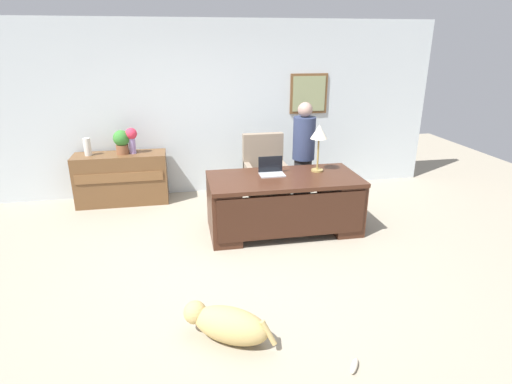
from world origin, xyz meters
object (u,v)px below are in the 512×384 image
at_px(desk, 284,202).
at_px(potted_plant, 122,141).
at_px(desk_lamp, 319,135).
at_px(vase_with_flowers, 132,137).
at_px(armchair, 265,176).
at_px(dog_toy_bone, 354,366).
at_px(credenza, 122,179).
at_px(vase_empty, 87,147).
at_px(laptop, 271,170).
at_px(dog_lying, 227,324).
at_px(person_standing, 303,155).

distance_m(desk, potted_plant, 2.65).
bearing_deg(desk_lamp, vase_with_flowers, 152.88).
bearing_deg(armchair, vase_with_flowers, 163.36).
bearing_deg(dog_toy_bone, credenza, 118.01).
bearing_deg(dog_toy_bone, vase_empty, 122.67).
relative_size(vase_with_flowers, dog_toy_bone, 2.25).
distance_m(laptop, desk_lamp, 0.77).
relative_size(vase_empty, dog_toy_bone, 1.51).
height_order(desk, vase_empty, vase_empty).
bearing_deg(dog_toy_bone, dog_lying, 150.70).
distance_m(desk_lamp, vase_with_flowers, 2.79).
xyz_separation_m(armchair, vase_with_flowers, (-1.92, 0.57, 0.53)).
bearing_deg(credenza, person_standing, -14.63).
bearing_deg(desk_lamp, dog_toy_bone, -102.01).
xyz_separation_m(dog_lying, vase_empty, (-1.62, 3.45, 0.75)).
xyz_separation_m(vase_with_flowers, vase_empty, (-0.64, 0.00, -0.11)).
height_order(dog_lying, dog_toy_bone, dog_lying).
bearing_deg(armchair, laptop, -95.48).
distance_m(dog_lying, potted_plant, 3.72).
distance_m(desk, person_standing, 0.98).
xyz_separation_m(desk, vase_with_flowers, (-1.98, 1.46, 0.61)).
bearing_deg(vase_with_flowers, potted_plant, 180.00).
xyz_separation_m(dog_lying, dog_toy_bone, (0.92, -0.52, -0.13)).
relative_size(armchair, dog_toy_bone, 6.34).
distance_m(desk, dog_lying, 2.24).
bearing_deg(vase_empty, potted_plant, 0.00).
bearing_deg(dog_toy_bone, vase_with_flowers, 115.64).
xyz_separation_m(vase_empty, dog_toy_bone, (2.55, -3.97, -0.88)).
bearing_deg(credenza, laptop, -32.11).
bearing_deg(person_standing, dog_toy_bone, -99.60).
distance_m(person_standing, dog_lying, 3.19).
bearing_deg(desk_lamp, potted_plant, 154.21).
height_order(desk_lamp, vase_empty, desk_lamp).
distance_m(armchair, vase_empty, 2.65).
bearing_deg(armchair, person_standing, -12.91).
bearing_deg(dog_toy_bone, desk_lamp, 77.99).
distance_m(person_standing, dog_toy_bone, 3.41).
bearing_deg(vase_empty, credenza, -0.18).
bearing_deg(potted_plant, person_standing, -14.97).
relative_size(armchair, dog_lying, 1.46).
xyz_separation_m(desk_lamp, vase_with_flowers, (-2.48, 1.27, -0.21)).
relative_size(credenza, desk_lamp, 2.19).
height_order(armchair, desk_lamp, desk_lamp).
bearing_deg(person_standing, vase_empty, 167.32).
height_order(desk_lamp, vase_with_flowers, desk_lamp).
distance_m(person_standing, potted_plant, 2.70).
bearing_deg(laptop, dog_toy_bone, -88.76).
relative_size(credenza, dog_toy_bone, 7.91).
bearing_deg(person_standing, dog_lying, -118.15).
bearing_deg(vase_with_flowers, dog_toy_bone, -64.36).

